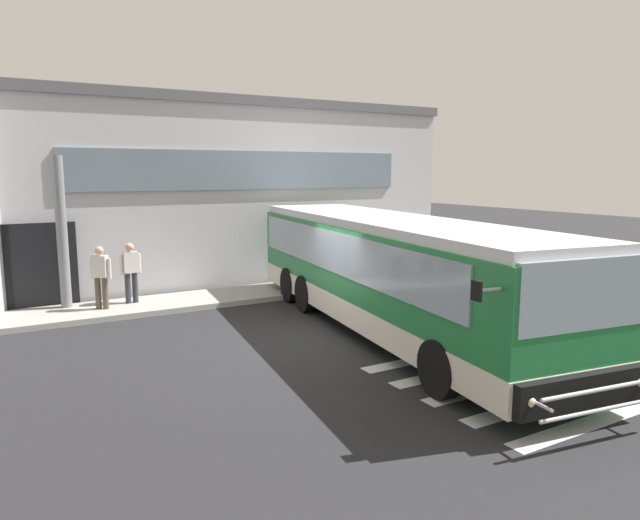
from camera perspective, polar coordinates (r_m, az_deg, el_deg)
ground_plane at (r=13.21m, az=-0.72°, el=-7.80°), size 80.00×90.00×0.02m
bay_paint_stripes at (r=11.31m, az=19.27°, el=-11.14°), size 4.40×3.96×0.01m
terminal_building at (r=23.27m, az=-16.32°, el=6.69°), size 18.95×13.80×6.11m
boarding_curb at (r=17.41m, az=-8.47°, el=-3.52°), size 21.15×2.00×0.15m
entry_support_column at (r=16.61m, az=-24.27°, el=2.50°), size 0.28×0.28×4.03m
bus_main_foreground at (r=13.56m, az=7.01°, el=-1.58°), size 4.55×12.13×2.70m
passenger_near_column at (r=16.18m, az=-20.96°, el=-1.33°), size 0.50×0.40×1.68m
passenger_by_doorway at (r=16.67m, az=-18.34°, el=-0.79°), size 0.59×0.40×1.68m
safety_bollard_yellow at (r=16.84m, az=-2.43°, el=-2.55°), size 0.18×0.18×0.90m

